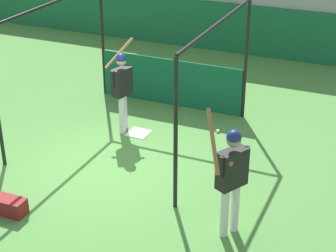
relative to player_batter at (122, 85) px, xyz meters
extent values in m
plane|color=#477F38|center=(0.41, -1.52, -1.04)|extent=(60.00, 60.00, 0.00)
cube|color=#196038|center=(0.41, 5.94, -0.31)|extent=(24.00, 0.12, 1.44)
cube|color=maroon|center=(1.23, 6.40, 0.46)|extent=(0.45, 0.40, 0.10)
cube|color=maroon|center=(1.78, 6.40, 0.46)|extent=(0.45, 0.40, 0.10)
cube|color=maroon|center=(2.33, 6.40, 0.46)|extent=(0.45, 0.40, 0.10)
cube|color=maroon|center=(2.88, 6.40, 0.46)|extent=(0.45, 0.40, 0.10)
cylinder|color=black|center=(2.13, -2.21, 0.29)|extent=(0.07, 0.07, 2.65)
cylinder|color=black|center=(-1.39, 1.68, 0.29)|extent=(0.07, 0.07, 2.65)
cylinder|color=black|center=(2.13, 1.68, 0.29)|extent=(0.07, 0.07, 2.65)
cylinder|color=black|center=(-1.39, -0.27, 1.61)|extent=(0.06, 3.88, 0.06)
cylinder|color=black|center=(2.13, -0.27, 1.61)|extent=(0.06, 3.88, 0.06)
cube|color=#0F5133|center=(0.37, 1.66, -0.48)|extent=(3.45, 0.03, 1.11)
cube|color=white|center=(0.36, -0.01, -1.03)|extent=(0.44, 0.44, 0.02)
cylinder|color=silver|center=(0.04, -0.12, -0.62)|extent=(0.16, 0.16, 0.82)
cylinder|color=silver|center=(-0.03, 0.10, -0.62)|extent=(0.16, 0.16, 0.82)
cube|color=black|center=(0.01, -0.01, 0.08)|extent=(0.33, 0.47, 0.58)
sphere|color=tan|center=(0.01, -0.01, 0.53)|extent=(0.21, 0.21, 0.21)
sphere|color=navy|center=(0.01, -0.01, 0.58)|extent=(0.22, 0.22, 0.22)
cylinder|color=black|center=(-0.09, -0.22, 0.21)|extent=(0.09, 0.09, 0.32)
cylinder|color=black|center=(0.03, 0.22, 0.21)|extent=(0.09, 0.09, 0.32)
cylinder|color=#AD7F4C|center=(-0.21, 0.31, 0.57)|extent=(0.37, 0.69, 0.54)
sphere|color=#AD7F4C|center=(0.11, 0.16, 0.32)|extent=(0.08, 0.08, 0.08)
cylinder|color=silver|center=(3.22, -2.44, -0.61)|extent=(0.18, 0.18, 0.85)
cylinder|color=silver|center=(3.12, -2.63, -0.61)|extent=(0.18, 0.18, 0.85)
cube|color=black|center=(3.17, -2.54, 0.12)|extent=(0.42, 0.53, 0.60)
sphere|color=#A37556|center=(3.17, -2.54, 0.59)|extent=(0.21, 0.21, 0.21)
sphere|color=navy|center=(3.17, -2.54, 0.64)|extent=(0.22, 0.22, 0.22)
cylinder|color=black|center=(3.33, -2.33, 0.26)|extent=(0.09, 0.09, 0.33)
cylinder|color=black|center=(3.08, -2.78, 0.26)|extent=(0.09, 0.09, 0.33)
cylinder|color=brown|center=(2.97, -2.87, 0.69)|extent=(0.40, 0.51, 0.81)
sphere|color=brown|center=(3.19, -2.71, 0.30)|extent=(0.08, 0.08, 0.08)
cube|color=maroon|center=(-0.35, -3.47, -0.90)|extent=(0.70, 0.28, 0.28)
sphere|color=white|center=(1.88, 0.70, -1.00)|extent=(0.07, 0.07, 0.07)
camera|label=1|loc=(5.16, -9.46, 4.29)|focal=60.00mm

